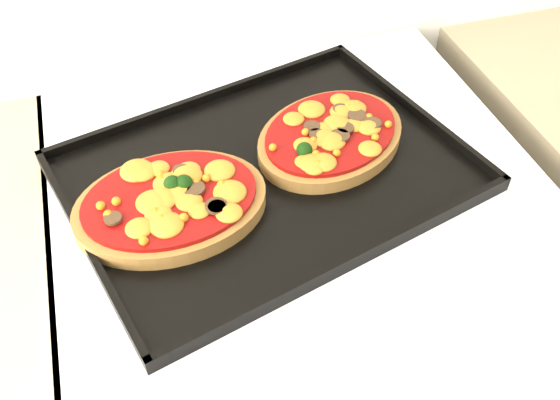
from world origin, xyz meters
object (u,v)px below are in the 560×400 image
object	(u,v)px
pizza_left	(170,202)
baking_tray	(268,171)
pizza_right	(331,135)
stove	(295,376)

from	to	relation	value
pizza_left	baking_tray	bearing A→B (deg)	14.61
baking_tray	pizza_right	bearing A→B (deg)	1.50
stove	pizza_right	world-z (taller)	pizza_right
pizza_left	pizza_right	world-z (taller)	pizza_left
baking_tray	stove	bearing A→B (deg)	-54.53
baking_tray	pizza_right	xyz separation A→B (m)	(0.09, 0.03, 0.01)
baking_tray	pizza_left	size ratio (longest dim) A/B	2.11
pizza_right	baking_tray	bearing A→B (deg)	-163.92
stove	baking_tray	distance (m)	0.47
pizza_left	pizza_right	distance (m)	0.22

